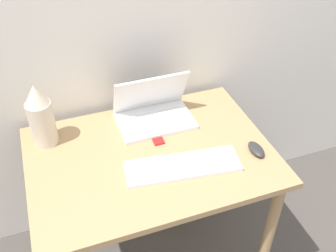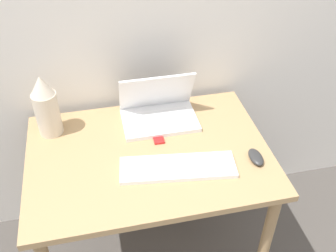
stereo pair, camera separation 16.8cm
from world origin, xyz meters
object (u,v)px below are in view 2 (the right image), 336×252
Objects in this scene: vase at (46,106)px; mp3_player at (159,140)px; keyboard at (178,167)px; laptop at (158,110)px; mouse at (256,157)px.

mp3_player is (0.47, -0.17, -0.14)m from vase.
keyboard is 0.64m from vase.
laptop is 0.35m from keyboard.
vase reaches higher than mouse.
keyboard is at bearing -35.15° from vase.
keyboard is 4.66× the size of mouse.
laptop is at bearing -1.05° from vase.
keyboard is 0.19m from mp3_player.
laptop reaches higher than mp3_player.
mouse is 0.43m from mp3_player.
laptop is 7.03× the size of mp3_player.
laptop is 0.51m from vase.
vase is 5.99× the size of mp3_player.
mp3_player is at bearing 102.56° from keyboard.
mp3_player is (-0.03, -0.16, -0.05)m from laptop.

